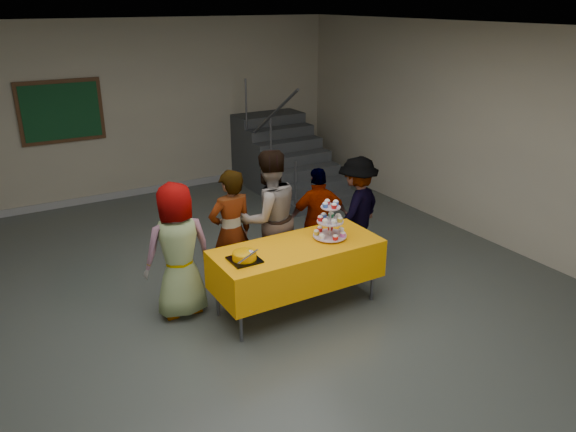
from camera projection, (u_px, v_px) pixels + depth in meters
name	position (u px, v px, depth m)	size (l,w,h in m)	color
room_shell	(251.00, 132.00, 5.20)	(10.00, 10.04, 3.02)	#4C514C
bake_table	(297.00, 263.00, 6.19)	(1.88, 0.78, 0.77)	#595960
cupcake_stand	(330.00, 223.00, 6.25)	(0.38, 0.38, 0.44)	silver
bear_cake	(244.00, 255.00, 5.74)	(0.32, 0.36, 0.12)	black
schoolchild_a	(178.00, 251.00, 6.02)	(0.74, 0.48, 1.52)	slate
schoolchild_b	(231.00, 233.00, 6.48)	(0.55, 0.36, 1.51)	slate
schoolchild_c	(269.00, 218.00, 6.71)	(0.81, 0.63, 1.67)	#5C5C65
schoolchild_d	(319.00, 220.00, 7.07)	(0.79, 0.33, 1.36)	slate
schoolchild_e	(357.00, 210.00, 7.33)	(0.91, 0.53, 1.41)	slate
staircase	(283.00, 160.00, 10.37)	(1.30, 2.40, 2.04)	#424447
noticeboard	(61.00, 112.00, 8.94)	(1.30, 0.05, 1.00)	#472B16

